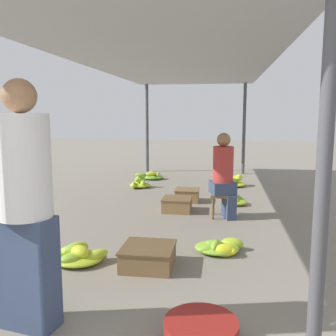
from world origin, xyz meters
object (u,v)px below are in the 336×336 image
(vendor_seated, at_px, (224,175))
(banana_pile_right_0, at_px, (220,247))
(banana_pile_left_1, at_px, (76,256))
(crate_mid, at_px, (187,195))
(banana_pile_right_2, at_px, (233,182))
(crate_far, at_px, (148,256))
(vendor_foreground, at_px, (25,203))
(stool, at_px, (222,198))
(banana_pile_left_0, at_px, (140,183))
(crate_near, at_px, (177,204))
(banana_pile_left_2, at_px, (152,176))
(basin_black, at_px, (201,333))
(banana_pile_right_1, at_px, (235,200))

(vendor_seated, relative_size, banana_pile_right_0, 2.32)
(banana_pile_left_1, distance_m, crate_mid, 3.04)
(banana_pile_right_0, xyz_separation_m, crate_mid, (-0.60, 2.40, 0.05))
(banana_pile_right_2, distance_m, crate_far, 4.51)
(banana_pile_right_2, relative_size, crate_mid, 1.53)
(vendor_foreground, xyz_separation_m, stool, (1.36, 3.13, -0.63))
(banana_pile_left_0, xyz_separation_m, crate_near, (1.01, -1.78, 0.00))
(banana_pile_left_2, relative_size, crate_mid, 1.27)
(banana_pile_left_0, relative_size, crate_near, 1.12)
(vendor_foreground, xyz_separation_m, crate_mid, (0.75, 4.07, -0.81))
(banana_pile_left_1, bearing_deg, crate_near, 70.77)
(vendor_foreground, xyz_separation_m, basin_black, (1.23, -0.04, -0.83))
(stool, bearing_deg, crate_mid, 123.25)
(crate_far, bearing_deg, banana_pile_left_0, 103.95)
(banana_pile_right_1, bearing_deg, banana_pile_left_1, -121.09)
(basin_black, bearing_deg, crate_mid, 96.76)
(stool, bearing_deg, banana_pile_left_1, -126.91)
(vendor_foreground, xyz_separation_m, banana_pile_left_0, (-0.36, 5.16, -0.81))
(banana_pile_left_0, bearing_deg, banana_pile_right_0, -63.90)
(vendor_foreground, distance_m, banana_pile_left_0, 5.23)
(basin_black, xyz_separation_m, banana_pile_right_1, (0.34, 4.01, -0.01))
(banana_pile_left_2, xyz_separation_m, crate_mid, (1.04, -2.11, 0.03))
(banana_pile_left_1, xyz_separation_m, crate_near, (0.78, 2.23, 0.03))
(banana_pile_right_0, xyz_separation_m, crate_near, (-0.69, 1.70, 0.05))
(crate_mid, bearing_deg, banana_pile_right_2, 61.48)
(crate_near, bearing_deg, basin_black, -80.32)
(vendor_foreground, height_order, banana_pile_left_1, vendor_foreground)
(vendor_seated, distance_m, basin_black, 3.22)
(crate_near, distance_m, crate_mid, 0.70)
(stool, relative_size, banana_pile_right_0, 0.66)
(vendor_foreground, xyz_separation_m, crate_far, (0.63, 1.17, -0.81))
(banana_pile_left_0, bearing_deg, stool, -49.64)
(vendor_foreground, relative_size, banana_pile_left_2, 3.38)
(vendor_seated, height_order, crate_far, vendor_seated)
(stool, bearing_deg, banana_pile_right_0, -90.61)
(vendor_foreground, height_order, crate_mid, vendor_foreground)
(basin_black, bearing_deg, vendor_foreground, 177.91)
(banana_pile_right_2, bearing_deg, crate_near, -112.61)
(banana_pile_right_1, bearing_deg, banana_pile_left_2, 130.07)
(stool, bearing_deg, crate_near, 160.91)
(banana_pile_left_0, distance_m, banana_pile_right_2, 1.98)
(banana_pile_left_1, relative_size, banana_pile_right_2, 1.03)
(crate_near, xyz_separation_m, crate_mid, (0.10, 0.69, 0.00))
(banana_pile_left_1, relative_size, crate_near, 1.42)
(vendor_seated, xyz_separation_m, crate_far, (-0.75, -1.95, -0.54))
(stool, distance_m, crate_near, 0.77)
(banana_pile_right_0, relative_size, crate_mid, 1.32)
(stool, relative_size, banana_pile_right_1, 0.69)
(stool, height_order, vendor_seated, vendor_seated)
(banana_pile_right_1, relative_size, crate_mid, 1.27)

